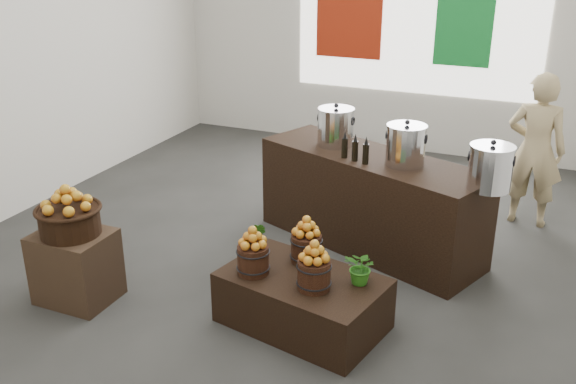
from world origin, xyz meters
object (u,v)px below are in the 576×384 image
at_px(stock_pot_center, 406,146).
at_px(stock_pot_left, 336,128).
at_px(display_table, 303,301).
at_px(shopper, 535,150).
at_px(wicker_basket, 70,221).
at_px(crate, 76,267).
at_px(counter, 370,201).
at_px(stock_pot_right, 490,169).

bearing_deg(stock_pot_center, stock_pot_left, 158.46).
distance_m(display_table, shopper, 3.04).
xyz_separation_m(stock_pot_center, shopper, (1.02, 1.26, -0.29)).
height_order(stock_pot_left, stock_pot_center, same).
bearing_deg(wicker_basket, stock_pot_center, 38.36).
distance_m(display_table, stock_pot_center, 1.67).
relative_size(crate, stock_pot_left, 1.73).
bearing_deg(wicker_basket, counter, 44.88).
distance_m(wicker_basket, counter, 2.67).
bearing_deg(counter, stock_pot_left, -180.00).
height_order(crate, display_table, crate).
xyz_separation_m(display_table, stock_pot_center, (0.39, 1.37, 0.86)).
bearing_deg(crate, shopper, 43.02).
height_order(counter, stock_pot_center, stock_pot_center).
bearing_deg(wicker_basket, stock_pot_right, 26.25).
bearing_deg(stock_pot_right, wicker_basket, -153.75).
relative_size(display_table, counter, 0.54).
relative_size(display_table, shopper, 0.76).
xyz_separation_m(stock_pot_left, stock_pot_center, (0.74, -0.29, 0.00)).
height_order(counter, stock_pot_right, stock_pot_right).
bearing_deg(display_table, stock_pot_right, 55.53).
bearing_deg(wicker_basket, crate, 0.00).
height_order(crate, counter, counter).
xyz_separation_m(display_table, stock_pot_left, (-0.35, 1.66, 0.86)).
bearing_deg(display_table, counter, 99.33).
relative_size(crate, stock_pot_right, 1.73).
bearing_deg(display_table, stock_pot_center, 85.96).
height_order(counter, stock_pot_left, stock_pot_left).
bearing_deg(stock_pot_right, stock_pot_left, 158.46).
bearing_deg(stock_pot_left, stock_pot_right, -21.54).
distance_m(counter, stock_pot_right, 1.30).
xyz_separation_m(crate, wicker_basket, (0.00, 0.00, 0.40)).
relative_size(counter, stock_pot_left, 6.47).
distance_m(wicker_basket, stock_pot_left, 2.54).
xyz_separation_m(stock_pot_left, shopper, (1.76, 0.97, -0.29)).
bearing_deg(stock_pot_center, shopper, 51.14).
bearing_deg(crate, display_table, 11.70).
bearing_deg(display_table, stock_pot_left, 113.79).
distance_m(stock_pot_right, shopper, 1.60).
bearing_deg(stock_pot_center, stock_pot_right, -21.54).
distance_m(stock_pot_center, stock_pot_right, 0.80).
bearing_deg(shopper, display_table, 65.38).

